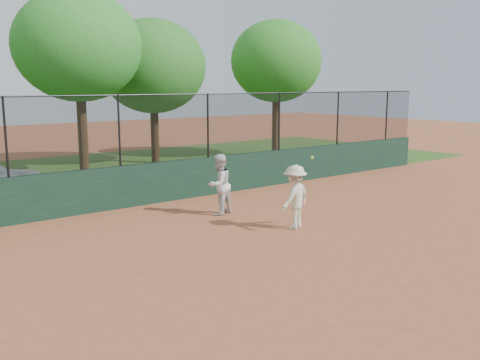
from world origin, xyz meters
TOP-DOWN VIEW (x-y plane):
  - ground at (0.00, 0.00)m, footprint 80.00×80.00m
  - back_wall at (0.00, 6.00)m, footprint 26.00×0.20m
  - grass_strip at (0.00, 12.00)m, footprint 36.00×12.00m
  - player_second at (1.23, 3.67)m, footprint 0.94×0.83m
  - player_main at (1.84, 1.37)m, footprint 1.13×0.82m
  - fence_assembly at (-0.03, 6.00)m, footprint 26.00×0.06m
  - tree_2 at (0.73, 11.74)m, footprint 4.73×4.30m
  - tree_3 at (4.62, 13.22)m, footprint 4.72×4.29m
  - tree_4 at (10.37, 11.62)m, footprint 4.50×4.09m

SIDE VIEW (x-z plane):
  - ground at x=0.00m, z-range 0.00..0.00m
  - grass_strip at x=0.00m, z-range 0.00..0.01m
  - back_wall at x=0.00m, z-range 0.00..1.20m
  - player_main at x=1.84m, z-range -0.11..1.68m
  - player_second at x=1.23m, z-range 0.00..1.64m
  - fence_assembly at x=-0.03m, z-range 1.24..3.24m
  - tree_3 at x=4.62m, z-range 1.09..7.36m
  - tree_4 at x=10.37m, z-range 1.29..7.78m
  - tree_2 at x=0.73m, z-range 1.39..8.29m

